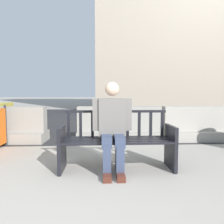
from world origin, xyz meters
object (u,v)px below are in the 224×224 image
(street_bench, at_px, (117,143))
(jersey_barrier_left, at_px, (4,128))
(seated_person, at_px, (112,124))
(jersey_barrier_centre, at_px, (119,127))
(jersey_barrier_right, at_px, (203,126))

(street_bench, xyz_separation_m, jersey_barrier_left, (-2.56, 2.03, -0.06))
(street_bench, relative_size, seated_person, 1.29)
(jersey_barrier_centre, distance_m, jersey_barrier_left, 2.76)
(seated_person, height_order, jersey_barrier_centre, seated_person)
(jersey_barrier_right, bearing_deg, seated_person, -139.00)
(jersey_barrier_centre, bearing_deg, seated_person, -97.43)
(jersey_barrier_centre, bearing_deg, jersey_barrier_right, -0.47)
(street_bench, bearing_deg, jersey_barrier_right, 41.09)
(street_bench, height_order, jersey_barrier_centre, street_bench)
(jersey_barrier_centre, height_order, jersey_barrier_right, same)
(jersey_barrier_left, bearing_deg, street_bench, -38.37)
(jersey_barrier_centre, bearing_deg, jersey_barrier_left, 179.80)
(seated_person, bearing_deg, street_bench, 38.14)
(jersey_barrier_centre, relative_size, jersey_barrier_left, 1.00)
(seated_person, bearing_deg, jersey_barrier_left, 140.04)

